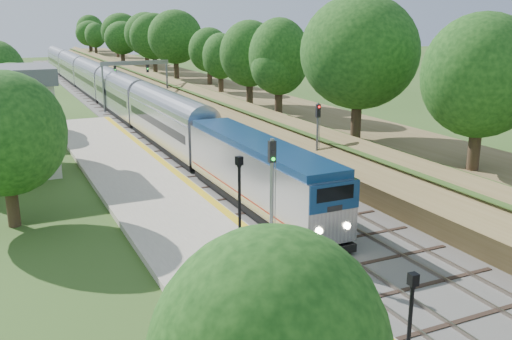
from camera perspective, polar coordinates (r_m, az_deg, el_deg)
name	(u,v)px	position (r m, az deg, el deg)	size (l,w,h in m)	color
ground	(416,320)	(24.09, 15.71, -14.21)	(320.00, 320.00, 0.00)	#2D4C19
trackbed	(124,105)	(78.11, -13.02, 6.34)	(9.50, 170.00, 0.28)	#4C4944
platform	(169,212)	(34.74, -8.65, -4.15)	(6.40, 68.00, 0.38)	#A29682
yellow_stripe	(214,202)	(35.53, -4.25, -3.23)	(0.55, 68.00, 0.01)	gold
embankment	(184,88)	(80.02, -7.21, 8.18)	(10.64, 170.00, 11.70)	brown
signal_gantry	(135,72)	(72.79, -12.00, 9.55)	(8.40, 0.38, 6.20)	slate
trees_behind_platform	(50,135)	(37.00, -19.94, 3.28)	(7.82, 53.32, 7.21)	#332316
train	(106,89)	(78.88, -14.77, 7.83)	(2.81, 112.76, 4.13)	black
lamppost_far	(240,209)	(27.86, -1.65, -3.88)	(0.47, 0.47, 4.74)	black
signal_platform	(272,186)	(26.34, 1.59, -1.64)	(0.34, 0.27, 5.85)	slate
signal_farside	(317,134)	(40.02, 6.17, 3.56)	(0.31, 0.25, 5.66)	slate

